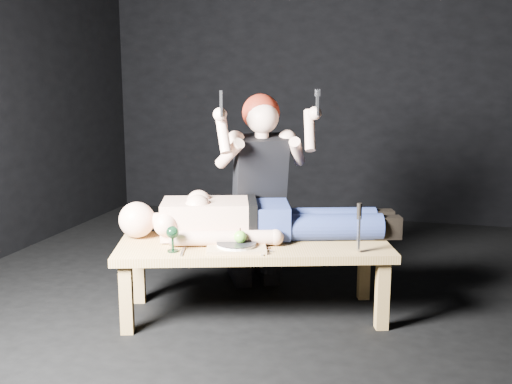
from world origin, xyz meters
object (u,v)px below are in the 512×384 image
Objects in this scene: lying_man at (261,214)px; kneeling_woman at (258,190)px; serving_tray at (236,248)px; carving_knife at (359,228)px; goblet at (173,239)px; table at (254,279)px.

kneeling_woman is (-0.12, 0.34, 0.09)m from lying_man.
carving_knife is at bearing 10.85° from serving_tray.
goblet is at bearing -149.20° from lying_man.
table is 0.40m from lying_man.
carving_knife reaches higher than goblet.
goblet is 1.05m from carving_knife.
table is 1.19× the size of kneeling_woman.
carving_knife is (0.61, -0.18, 0.00)m from lying_man.
lying_man is at bearing 145.68° from carving_knife.
kneeling_woman reaches higher than goblet.
goblet is (-0.40, -0.45, -0.07)m from lying_man.
goblet is 0.53× the size of carving_knife.
serving_tray is 1.19× the size of carving_knife.
goblet is at bearing -160.60° from table.
carving_knife is at bearing -62.78° from kneeling_woman.
kneeling_woman reaches higher than lying_man.
lying_man is 0.34m from serving_tray.
serving_tray is (0.05, -0.65, -0.22)m from kneeling_woman.
lying_man is at bearing 78.26° from serving_tray.
lying_man is at bearing -98.40° from kneeling_woman.
kneeling_woman is at bearing 126.66° from carving_knife.
goblet is (-0.28, -0.79, -0.15)m from kneeling_woman.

